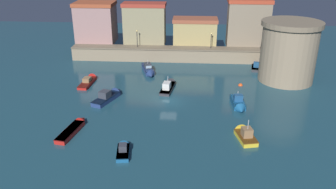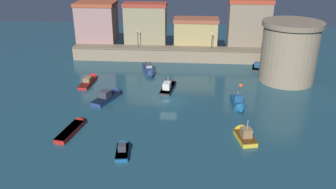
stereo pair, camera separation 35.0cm
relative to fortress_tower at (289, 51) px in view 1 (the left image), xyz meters
The scene contains 16 objects.
ground_plane 22.64m from the fortress_tower, 152.58° to the right, with size 111.02×111.02×0.00m, color #1E4756.
quay_wall 22.17m from the fortress_tower, 153.58° to the left, with size 41.50×3.03×2.75m.
old_town_backdrop 26.39m from the fortress_tower, 149.42° to the left, with size 39.78×6.20×9.33m.
fortress_tower is the anchor object (origin of this frame).
quay_lamp_0 28.83m from the fortress_tower, 160.30° to the left, with size 0.32×0.32×3.39m.
quay_lamp_1 15.81m from the fortress_tower, 142.06° to the left, with size 0.32×0.32×3.12m.
moored_boat_0 37.03m from the fortress_tower, 147.28° to the right, with size 2.47×6.86×1.29m.
moored_boat_1 8.51m from the fortress_tower, 123.28° to the left, with size 2.44×4.38×2.12m.
moored_boat_2 15.55m from the fortress_tower, 128.70° to the right, with size 1.99×5.48×2.45m.
moored_boat_3 30.61m from the fortress_tower, 160.86° to the right, with size 3.98×6.91×2.16m.
moored_boat_4 24.58m from the fortress_tower, behind, with size 3.36×7.00×2.60m.
moored_boat_5 20.95m from the fortress_tower, 166.32° to the right, with size 2.52×7.08×2.84m.
moored_boat_6 34.08m from the fortress_tower, behind, with size 1.93×6.86×1.68m.
moored_boat_7 34.34m from the fortress_tower, 134.26° to the right, with size 1.86×4.28×1.65m.
moored_boat_8 22.80m from the fortress_tower, 115.61° to the right, with size 2.73×4.92×3.40m.
mooring_buoy_0 9.97m from the fortress_tower, 158.97° to the right, with size 0.74×0.74×0.74m, color #EA4C19.
Camera 1 is at (3.21, -47.64, 21.72)m, focal length 37.26 mm.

